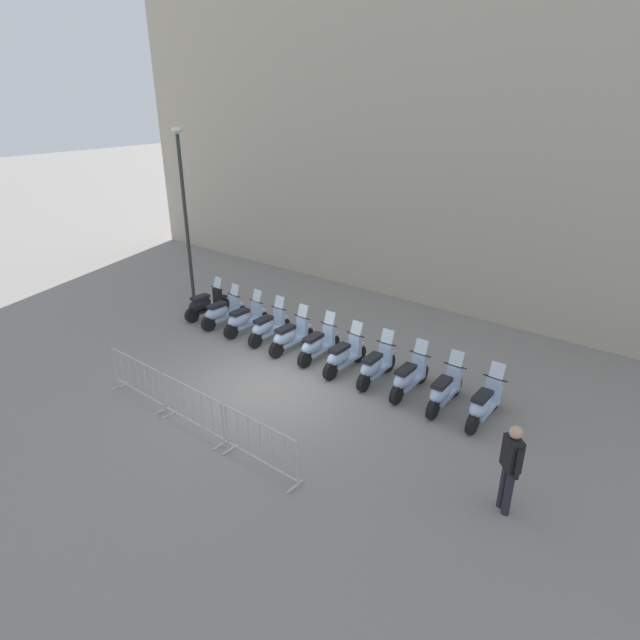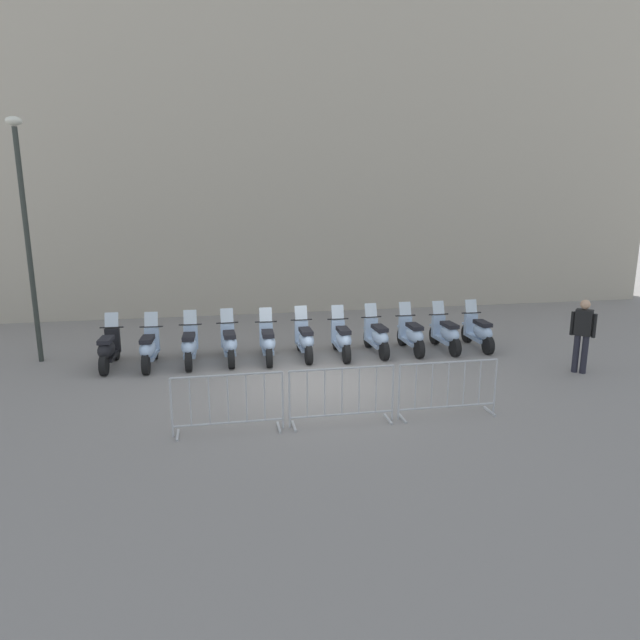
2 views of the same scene
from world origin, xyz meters
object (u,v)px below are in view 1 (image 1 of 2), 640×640
(motorcycle_6, at_px, (343,356))
(officer_near_row_end, at_px, (510,464))
(motorcycle_3, at_px, (268,327))
(motorcycle_4, at_px, (290,336))
(motorcycle_1, at_px, (222,312))
(motorcycle_10, at_px, (484,404))
(motorcycle_7, at_px, (375,366))
(barrier_segment_0, at_px, (138,380))
(street_lamp, at_px, (184,200))
(motorcycle_8, at_px, (408,377))
(motorcycle_5, at_px, (317,345))
(motorcycle_9, at_px, (444,391))
(barrier_segment_1, at_px, (193,409))
(motorcycle_2, at_px, (244,319))
(motorcycle_0, at_px, (205,304))
(barrier_segment_2, at_px, (260,446))

(motorcycle_6, relative_size, officer_near_row_end, 1.00)
(motorcycle_3, height_order, motorcycle_4, same)
(motorcycle_1, bearing_deg, motorcycle_10, -6.08)
(motorcycle_7, bearing_deg, barrier_segment_0, -139.59)
(motorcycle_10, xyz_separation_m, street_lamp, (-11.04, 2.21, 3.04))
(motorcycle_8, xyz_separation_m, street_lamp, (-9.16, 2.00, 3.04))
(motorcycle_1, height_order, motorcycle_10, same)
(motorcycle_5, relative_size, barrier_segment_0, 0.90)
(motorcycle_5, height_order, barrier_segment_0, motorcycle_5)
(motorcycle_3, height_order, barrier_segment_0, motorcycle_3)
(motorcycle_1, relative_size, street_lamp, 0.30)
(motorcycle_1, relative_size, officer_near_row_end, 0.99)
(motorcycle_9, bearing_deg, barrier_segment_0, -150.78)
(barrier_segment_1, xyz_separation_m, street_lamp, (-5.87, 5.85, 2.97))
(motorcycle_1, distance_m, motorcycle_2, 0.95)
(motorcycle_1, height_order, motorcycle_7, same)
(motorcycle_0, relative_size, motorcycle_9, 1.00)
(officer_near_row_end, bearing_deg, motorcycle_3, 157.02)
(motorcycle_7, distance_m, barrier_segment_0, 5.73)
(barrier_segment_1, bearing_deg, motorcycle_0, 131.56)
(motorcycle_2, height_order, motorcycle_3, same)
(motorcycle_3, distance_m, motorcycle_10, 6.60)
(motorcycle_2, relative_size, motorcycle_6, 1.00)
(street_lamp, bearing_deg, motorcycle_5, -14.70)
(motorcycle_1, distance_m, street_lamp, 4.20)
(motorcycle_8, bearing_deg, motorcycle_4, 174.30)
(motorcycle_5, height_order, barrier_segment_1, motorcycle_5)
(motorcycle_4, bearing_deg, barrier_segment_0, -111.08)
(motorcycle_0, height_order, barrier_segment_0, motorcycle_0)
(motorcycle_1, height_order, officer_near_row_end, officer_near_row_end)
(motorcycle_5, distance_m, motorcycle_7, 1.89)
(street_lamp, bearing_deg, motorcycle_6, -14.30)
(motorcycle_4, height_order, motorcycle_10, same)
(motorcycle_6, relative_size, motorcycle_7, 1.00)
(barrier_segment_0, xyz_separation_m, officer_near_row_end, (8.27, 0.93, 0.46))
(street_lamp, bearing_deg, motorcycle_3, -17.84)
(motorcycle_3, distance_m, barrier_segment_0, 4.22)
(barrier_segment_0, bearing_deg, barrier_segment_1, -6.52)
(motorcycle_7, bearing_deg, motorcycle_6, 177.14)
(motorcycle_3, relative_size, motorcycle_6, 1.00)
(motorcycle_2, bearing_deg, barrier_segment_2, -47.29)
(motorcycle_1, bearing_deg, motorcycle_0, 166.75)
(barrier_segment_0, relative_size, barrier_segment_1, 1.00)
(motorcycle_9, relative_size, barrier_segment_1, 0.90)
(motorcycle_0, distance_m, street_lamp, 3.63)
(street_lamp, bearing_deg, barrier_segment_2, -37.63)
(motorcycle_9, distance_m, motorcycle_10, 0.94)
(motorcycle_7, distance_m, motorcycle_8, 0.94)
(motorcycle_9, bearing_deg, motorcycle_7, 173.10)
(motorcycle_6, bearing_deg, barrier_segment_2, -81.86)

